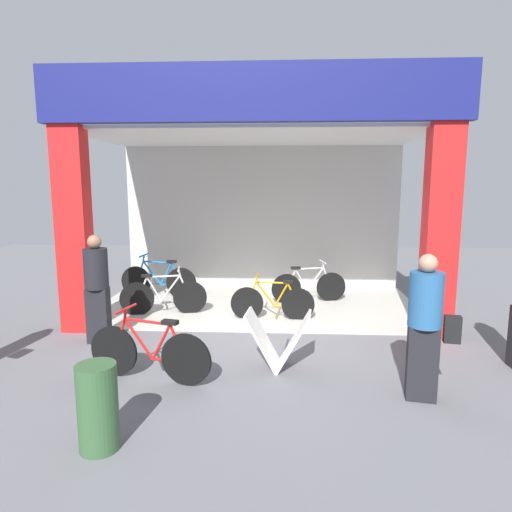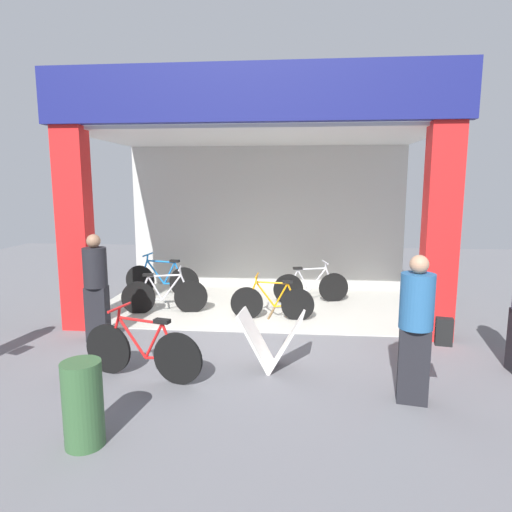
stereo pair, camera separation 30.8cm
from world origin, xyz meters
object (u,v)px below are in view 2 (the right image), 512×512
(bicycle_inside_0, at_px, (164,295))
(bicycle_inside_3, at_px, (272,302))
(pedestrian_1, at_px, (96,286))
(sandwich_board_sign, at_px, (271,340))
(bicycle_parked_0, at_px, (142,351))
(bicycle_inside_1, at_px, (162,280))
(bicycle_inside_2, at_px, (311,287))
(pedestrian_0, at_px, (417,327))
(trash_bin, at_px, (83,404))

(bicycle_inside_0, height_order, bicycle_inside_3, bicycle_inside_0)
(bicycle_inside_3, height_order, pedestrian_1, pedestrian_1)
(sandwich_board_sign, bearing_deg, bicycle_parked_0, -163.86)
(bicycle_inside_0, relative_size, bicycle_inside_3, 1.05)
(bicycle_inside_1, bearing_deg, bicycle_inside_3, -31.08)
(bicycle_inside_2, distance_m, bicycle_parked_0, 4.45)
(pedestrian_0, bearing_deg, sandwich_board_sign, 154.84)
(bicycle_inside_0, relative_size, bicycle_parked_0, 0.98)
(sandwich_board_sign, height_order, pedestrian_0, pedestrian_0)
(pedestrian_1, bearing_deg, bicycle_inside_0, 67.46)
(bicycle_inside_2, bearing_deg, bicycle_inside_3, -120.01)
(bicycle_parked_0, bearing_deg, pedestrian_1, 131.79)
(bicycle_inside_2, xyz_separation_m, trash_bin, (-2.26, -5.35, 0.07))
(bicycle_inside_1, height_order, bicycle_inside_2, bicycle_inside_1)
(pedestrian_1, bearing_deg, bicycle_inside_1, 86.18)
(bicycle_inside_1, distance_m, bicycle_parked_0, 4.23)
(bicycle_inside_0, xyz_separation_m, pedestrian_1, (-0.62, -1.50, 0.52))
(pedestrian_0, height_order, trash_bin, pedestrian_0)
(sandwich_board_sign, bearing_deg, bicycle_inside_0, 132.48)
(bicycle_inside_2, bearing_deg, bicycle_inside_0, -159.52)
(bicycle_inside_2, xyz_separation_m, pedestrian_0, (1.04, -4.18, 0.53))
(bicycle_inside_0, height_order, trash_bin, bicycle_inside_0)
(bicycle_inside_0, height_order, sandwich_board_sign, bicycle_inside_0)
(sandwich_board_sign, bearing_deg, pedestrian_1, 162.80)
(bicycle_inside_0, distance_m, sandwich_board_sign, 3.20)
(bicycle_inside_0, distance_m, bicycle_parked_0, 2.88)
(bicycle_inside_0, distance_m, trash_bin, 4.34)
(bicycle_inside_3, xyz_separation_m, pedestrian_1, (-2.68, -1.29, 0.54))
(bicycle_inside_2, height_order, bicycle_inside_3, bicycle_inside_2)
(sandwich_board_sign, distance_m, pedestrian_0, 1.89)
(bicycle_parked_0, xyz_separation_m, trash_bin, (-0.05, -1.49, 0.05))
(bicycle_inside_1, distance_m, bicycle_inside_3, 2.91)
(trash_bin, bearing_deg, sandwich_board_sign, 49.83)
(bicycle_inside_1, height_order, trash_bin, bicycle_inside_1)
(bicycle_inside_0, bearing_deg, bicycle_inside_3, -5.96)
(bicycle_inside_0, bearing_deg, bicycle_inside_2, 20.48)
(bicycle_inside_2, xyz_separation_m, pedestrian_1, (-3.40, -2.54, 0.53))
(pedestrian_1, distance_m, trash_bin, 3.07)
(bicycle_inside_2, relative_size, pedestrian_1, 0.92)
(bicycle_inside_0, bearing_deg, bicycle_parked_0, -78.74)
(bicycle_inside_3, bearing_deg, bicycle_inside_2, 59.99)
(bicycle_parked_0, bearing_deg, bicycle_inside_1, 103.66)
(bicycle_inside_0, height_order, pedestrian_0, pedestrian_0)
(bicycle_inside_1, distance_m, trash_bin, 5.68)
(bicycle_inside_2, height_order, trash_bin, bicycle_inside_2)
(bicycle_parked_0, bearing_deg, bicycle_inside_0, 101.26)
(bicycle_inside_0, distance_m, bicycle_inside_2, 2.97)
(bicycle_inside_2, xyz_separation_m, bicycle_inside_3, (-0.72, -1.25, -0.01))
(pedestrian_0, xyz_separation_m, pedestrian_1, (-4.44, 1.64, -0.00))
(bicycle_parked_0, relative_size, pedestrian_0, 0.97)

